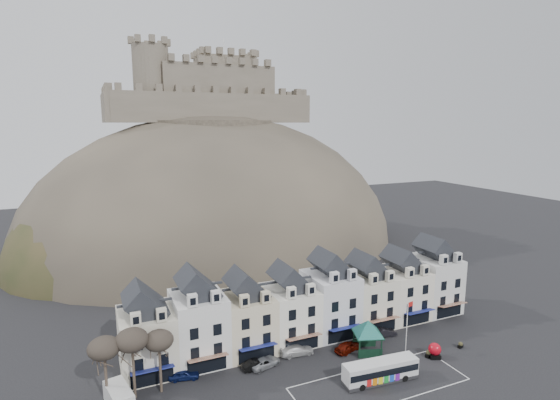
# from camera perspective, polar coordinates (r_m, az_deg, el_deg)

# --- Properties ---
(ground) EXTENTS (300.00, 300.00, 0.00)m
(ground) POSITION_cam_1_polar(r_m,az_deg,el_deg) (58.04, 11.94, -23.47)
(ground) COLOR black
(ground) RESTS_ON ground
(coach_bay_markings) EXTENTS (22.00, 7.50, 0.01)m
(coach_bay_markings) POSITION_cam_1_polar(r_m,az_deg,el_deg) (59.90, 12.87, -22.35)
(coach_bay_markings) COLOR silver
(coach_bay_markings) RESTS_ON ground
(townhouse_terrace) EXTENTS (54.40, 9.35, 11.80)m
(townhouse_terrace) POSITION_cam_1_polar(r_m,az_deg,el_deg) (67.56, 4.11, -13.13)
(townhouse_terrace) COLOR silver
(townhouse_terrace) RESTS_ON ground
(castle_hill) EXTENTS (100.00, 76.00, 68.00)m
(castle_hill) POSITION_cam_1_polar(r_m,az_deg,el_deg) (116.41, -7.74, -5.91)
(castle_hill) COLOR #3D382F
(castle_hill) RESTS_ON ground
(castle) EXTENTS (50.20, 22.20, 22.00)m
(castle) POSITION_cam_1_polar(r_m,az_deg,el_deg) (118.85, -9.52, 13.90)
(castle) COLOR #655B4D
(castle) RESTS_ON ground
(tree_left_far) EXTENTS (3.61, 3.61, 8.24)m
(tree_left_far) POSITION_cam_1_polar(r_m,az_deg,el_deg) (55.28, -22.02, -17.56)
(tree_left_far) COLOR #3A2E25
(tree_left_far) RESTS_ON ground
(tree_left_mid) EXTENTS (3.78, 3.78, 8.64)m
(tree_left_mid) POSITION_cam_1_polar(r_m,az_deg,el_deg) (55.22, -18.79, -16.99)
(tree_left_mid) COLOR #3A2E25
(tree_left_mid) RESTS_ON ground
(tree_left_near) EXTENTS (3.43, 3.43, 7.84)m
(tree_left_near) POSITION_cam_1_polar(r_m,az_deg,el_deg) (55.78, -15.54, -17.31)
(tree_left_near) COLOR #3A2E25
(tree_left_near) RESTS_ON ground
(bus) EXTENTS (9.87, 3.10, 2.74)m
(bus) POSITION_cam_1_polar(r_m,az_deg,el_deg) (59.61, 12.99, -20.82)
(bus) COLOR #262628
(bus) RESTS_ON ground
(bus_shelter) EXTENTS (7.10, 7.10, 4.76)m
(bus_shelter) POSITION_cam_1_polar(r_m,az_deg,el_deg) (64.58, 11.41, -16.02)
(bus_shelter) COLOR black
(bus_shelter) RESTS_ON ground
(red_buoy) EXTENTS (1.85, 1.85, 2.10)m
(red_buoy) POSITION_cam_1_polar(r_m,az_deg,el_deg) (66.82, 19.55, -18.00)
(red_buoy) COLOR black
(red_buoy) RESTS_ON ground
(flagpole) EXTENTS (1.08, 0.28, 7.60)m
(flagpole) POSITION_cam_1_polar(r_m,az_deg,el_deg) (65.61, 16.30, -15.18)
(flagpole) COLOR silver
(flagpole) RESTS_ON ground
(white_van) EXTENTS (3.23, 5.45, 2.33)m
(white_van) POSITION_cam_1_polar(r_m,az_deg,el_deg) (57.26, -20.29, -23.03)
(white_van) COLOR silver
(white_van) RESTS_ON ground
(planter_west) EXTENTS (1.13, 0.81, 1.02)m
(planter_west) POSITION_cam_1_polar(r_m,az_deg,el_deg) (66.96, 18.83, -18.46)
(planter_west) COLOR black
(planter_west) RESTS_ON ground
(planter_east) EXTENTS (0.97, 0.67, 0.88)m
(planter_east) POSITION_cam_1_polar(r_m,az_deg,el_deg) (70.90, 22.51, -17.09)
(planter_east) COLOR black
(planter_east) RESTS_ON ground
(car_navy) EXTENTS (4.06, 2.32, 1.30)m
(car_navy) POSITION_cam_1_polar(r_m,az_deg,el_deg) (60.33, -12.46, -21.35)
(car_navy) COLOR #0E1948
(car_navy) RESTS_ON ground
(car_black) EXTENTS (3.95, 1.60, 1.28)m
(car_black) POSITION_cam_1_polar(r_m,az_deg,el_deg) (61.23, -3.12, -20.62)
(car_black) COLOR black
(car_black) RESTS_ON ground
(car_silver) EXTENTS (4.70, 3.04, 1.22)m
(car_silver) POSITION_cam_1_polar(r_m,az_deg,el_deg) (61.60, -2.01, -20.43)
(car_silver) COLOR #93969A
(car_silver) RESTS_ON ground
(car_white) EXTENTS (4.99, 2.37, 1.41)m
(car_white) POSITION_cam_1_polar(r_m,az_deg,el_deg) (64.22, 2.19, -18.98)
(car_white) COLOR silver
(car_white) RESTS_ON ground
(car_maroon) EXTENTS (4.52, 2.82, 1.43)m
(car_maroon) POSITION_cam_1_polar(r_m,az_deg,el_deg) (65.66, 8.84, -18.40)
(car_maroon) COLOR #570E05
(car_maroon) RESTS_ON ground
(car_charcoal) EXTENTS (4.04, 1.88, 1.28)m
(car_charcoal) POSITION_cam_1_polar(r_m,az_deg,el_deg) (70.66, 13.41, -16.47)
(car_charcoal) COLOR black
(car_charcoal) RESTS_ON ground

